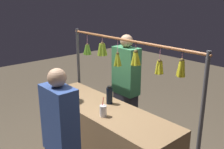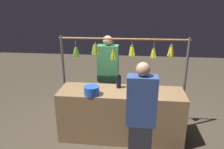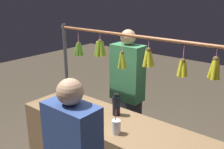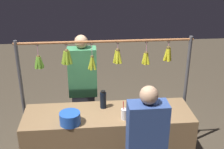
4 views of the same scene
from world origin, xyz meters
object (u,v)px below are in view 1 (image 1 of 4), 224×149
Objects in this scene: water_bottle at (109,95)px; drink_cup at (103,111)px; vendor_person at (126,91)px; customer_person at (62,148)px; blue_bucket at (70,96)px.

water_bottle reaches higher than drink_cup.
vendor_person is 1.59m from customer_person.
water_bottle is 0.14× the size of vendor_person.
customer_person is at bearing 112.64° from vendor_person.
customer_person reaches higher than water_bottle.
customer_person is (-0.36, 0.93, -0.19)m from water_bottle.
blue_bucket is at bearing 80.50° from vendor_person.
water_bottle is at bearing -139.95° from blue_bucket.
vendor_person is 1.05× the size of customer_person.
blue_bucket is 0.97m from customer_person.
water_bottle is 0.15× the size of customer_person.
water_bottle is 0.53m from blue_bucket.
blue_bucket is at bearing 40.05° from water_bottle.
blue_bucket is 1.06× the size of drink_cup.
vendor_person is at bearing -59.97° from drink_cup.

